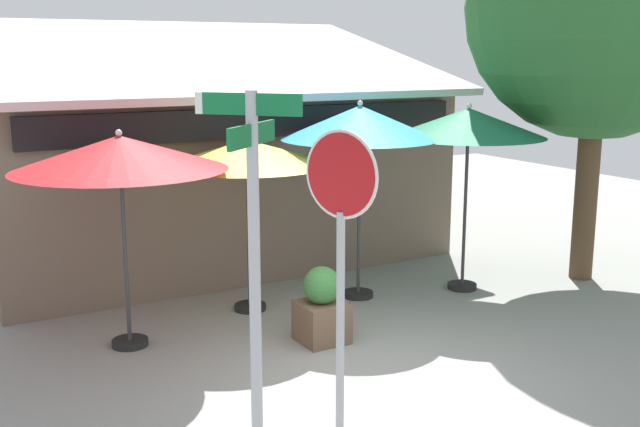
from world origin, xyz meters
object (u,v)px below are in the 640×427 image
object	(u,v)px
shade_tree	(620,14)
stop_sign	(341,243)
patio_umbrella_crimson_left	(120,154)
patio_umbrella_mustard_center	(247,154)
patio_umbrella_forest_green_far_right	(468,124)
patio_umbrella_teal_right	(360,124)
street_sign_post	(254,265)
sidewalk_planter	(322,308)

from	to	relation	value
shade_tree	stop_sign	bearing A→B (deg)	-156.79
patio_umbrella_crimson_left	stop_sign	bearing A→B (deg)	-78.84
patio_umbrella_crimson_left	patio_umbrella_mustard_center	size ratio (longest dim) A/B	1.08
patio_umbrella_forest_green_far_right	shade_tree	distance (m)	2.88
stop_sign	patio_umbrella_forest_green_far_right	bearing A→B (deg)	38.82
patio_umbrella_mustard_center	patio_umbrella_teal_right	size ratio (longest dim) A/B	0.85
street_sign_post	patio_umbrella_teal_right	world-z (taller)	street_sign_post
sidewalk_planter	patio_umbrella_mustard_center	bearing A→B (deg)	99.89
stop_sign	patio_umbrella_crimson_left	xyz separation A→B (m)	(-0.73, 3.72, 0.35)
patio_umbrella_mustard_center	patio_umbrella_teal_right	distance (m)	1.68
patio_umbrella_crimson_left	patio_umbrella_teal_right	xyz separation A→B (m)	(3.46, 0.21, 0.18)
patio_umbrella_crimson_left	patio_umbrella_forest_green_far_right	bearing A→B (deg)	-2.83
patio_umbrella_forest_green_far_right	sidewalk_planter	xyz separation A→B (m)	(-2.94, -0.80, -2.06)
patio_umbrella_crimson_left	sidewalk_planter	world-z (taller)	patio_umbrella_crimson_left
patio_umbrella_mustard_center	patio_umbrella_crimson_left	bearing A→B (deg)	-165.41
street_sign_post	patio_umbrella_mustard_center	distance (m)	4.66
patio_umbrella_teal_right	street_sign_post	bearing A→B (deg)	-131.52
patio_umbrella_teal_right	sidewalk_planter	bearing A→B (deg)	-136.94
patio_umbrella_crimson_left	patio_umbrella_forest_green_far_right	distance (m)	5.06
street_sign_post	patio_umbrella_crimson_left	world-z (taller)	street_sign_post
street_sign_post	shade_tree	distance (m)	8.26
street_sign_post	patio_umbrella_crimson_left	distance (m)	3.79
sidewalk_planter	patio_umbrella_forest_green_far_right	bearing A→B (deg)	15.30
street_sign_post	patio_umbrella_crimson_left	xyz separation A→B (m)	(0.06, 3.77, 0.41)
patio_umbrella_mustard_center	shade_tree	size ratio (longest dim) A/B	0.40
patio_umbrella_mustard_center	shade_tree	bearing A→B (deg)	-13.78
street_sign_post	shade_tree	world-z (taller)	shade_tree
patio_umbrella_crimson_left	patio_umbrella_mustard_center	distance (m)	1.91
patio_umbrella_crimson_left	sidewalk_planter	xyz separation A→B (m)	(2.11, -1.05, -1.92)
patio_umbrella_forest_green_far_right	sidewalk_planter	size ratio (longest dim) A/B	2.92
shade_tree	street_sign_post	bearing A→B (deg)	-158.73
sidewalk_planter	street_sign_post	bearing A→B (deg)	-128.64
patio_umbrella_forest_green_far_right	street_sign_post	bearing A→B (deg)	-145.44
stop_sign	patio_umbrella_forest_green_far_right	world-z (taller)	stop_sign
street_sign_post	stop_sign	xyz separation A→B (m)	(0.80, 0.05, 0.06)
street_sign_post	shade_tree	size ratio (longest dim) A/B	0.53
street_sign_post	sidewalk_planter	world-z (taller)	street_sign_post
patio_umbrella_forest_green_far_right	sidewalk_planter	bearing A→B (deg)	-164.70
shade_tree	sidewalk_planter	world-z (taller)	shade_tree
patio_umbrella_teal_right	shade_tree	xyz separation A→B (m)	(3.91, -1.09, 1.54)
patio_umbrella_forest_green_far_right	shade_tree	xyz separation A→B (m)	(2.32, -0.63, 1.58)
stop_sign	patio_umbrella_teal_right	distance (m)	4.82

